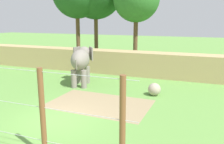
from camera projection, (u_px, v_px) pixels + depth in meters
The scene contains 6 objects.
ground_plane at pixel (57, 120), 11.59m from camera, with size 120.00×120.00×0.00m, color #609342.
dirt_patch at pixel (99, 104), 13.86m from camera, with size 5.83×3.68×0.01m, color #937F5B.
embankment_wall at pixel (126, 63), 21.21m from camera, with size 36.00×1.80×2.05m, color tan.
elephant at pixel (81, 61), 17.59m from camera, with size 2.01×3.57×2.72m.
enrichment_ball at pixel (154, 89), 15.29m from camera, with size 0.81×0.81×0.81m, color tan.
cable_fence at pixel (13, 108), 8.72m from camera, with size 9.56×0.20×3.25m.
Camera 1 is at (6.39, -9.10, 4.83)m, focal length 38.18 mm.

